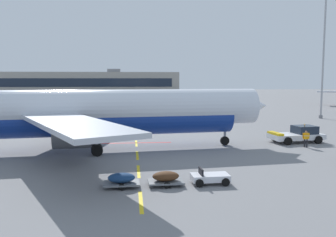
{
  "coord_description": "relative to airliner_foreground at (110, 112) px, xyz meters",
  "views": [
    {
      "loc": [
        17.51,
        -18.92,
        7.21
      ],
      "look_at": [
        21.77,
        23.23,
        2.63
      ],
      "focal_mm": 38.65,
      "sensor_mm": 36.0,
      "label": 1
    }
  ],
  "objects": [
    {
      "name": "apron_light_mast_far",
      "position": [
        37.35,
        26.78,
        11.32
      ],
      "size": [
        1.8,
        1.8,
        24.51
      ],
      "color": "slate",
      "rests_on": "ground"
    },
    {
      "name": "airliner_foreground",
      "position": [
        0.0,
        0.0,
        0.0
      ],
      "size": [
        34.82,
        34.41,
        12.2
      ],
      "color": "silver",
      "rests_on": "ground"
    },
    {
      "name": "ground_crew_worker",
      "position": [
        20.69,
        -0.74,
        -2.92
      ],
      "size": [
        0.69,
        0.34,
        1.79
      ],
      "color": "#232328",
      "rests_on": "ground"
    },
    {
      "name": "pushback_tug",
      "position": [
        21.28,
        2.4,
        -3.05
      ],
      "size": [
        6.32,
        3.8,
        2.08
      ],
      "color": "silver",
      "rests_on": "ground"
    },
    {
      "name": "ground",
      "position": [
        24.7,
        21.8,
        -3.95
      ],
      "size": [
        400.0,
        400.0,
        0.0
      ],
      "primitive_type": "plane",
      "color": "slate"
    },
    {
      "name": "apron_paint_markings",
      "position": [
        2.7,
        19.19,
        -3.95
      ],
      "size": [
        8.0,
        95.25,
        0.01
      ],
      "color": "yellow",
      "rests_on": "ground"
    },
    {
      "name": "terminal_satellite",
      "position": [
        -18.94,
        138.17,
        1.39
      ],
      "size": [
        86.43,
        18.57,
        12.25
      ],
      "color": "#9E998E",
      "rests_on": "ground"
    },
    {
      "name": "baggage_train",
      "position": [
        4.51,
        -13.18,
        -3.42
      ],
      "size": [
        8.65,
        1.84,
        1.14
      ],
      "color": "silver",
      "rests_on": "ground"
    }
  ]
}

